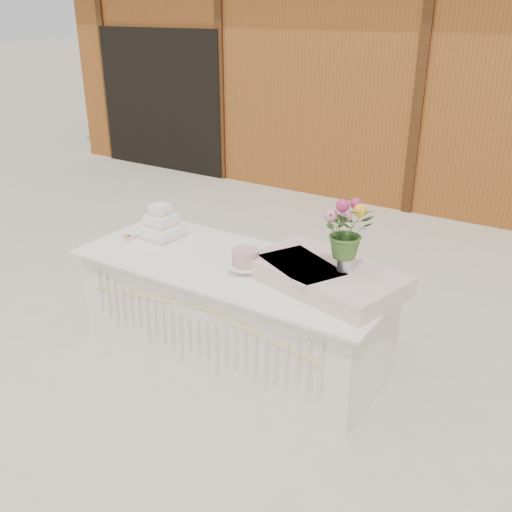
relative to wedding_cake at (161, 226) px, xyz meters
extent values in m
plane|color=beige|center=(0.80, -0.12, -0.86)|extent=(80.00, 80.00, 0.00)
cube|color=#944A1F|center=(0.80, 5.88, 0.64)|extent=(12.00, 4.00, 3.00)
cube|color=black|center=(-3.40, 3.86, 0.24)|extent=(2.40, 0.08, 2.20)
cube|color=white|center=(0.80, -0.12, -0.49)|extent=(2.28, 0.88, 0.75)
cube|color=white|center=(0.80, -0.12, -0.10)|extent=(2.40, 1.00, 0.02)
cube|color=white|center=(0.00, 0.00, -0.04)|extent=(0.31, 0.31, 0.10)
cube|color=#FFC2A1|center=(0.00, 0.00, -0.07)|extent=(0.32, 0.32, 0.02)
cube|color=white|center=(0.00, 0.00, 0.05)|extent=(0.22, 0.22, 0.09)
cube|color=#FFC2A1|center=(0.00, 0.00, 0.03)|extent=(0.23, 0.23, 0.02)
cube|color=white|center=(0.00, 0.00, 0.14)|extent=(0.14, 0.14, 0.08)
cube|color=#FFC2A1|center=(0.00, 0.00, 0.12)|extent=(0.16, 0.16, 0.02)
cylinder|color=white|center=(0.96, -0.21, -0.09)|extent=(0.21, 0.21, 0.01)
cylinder|color=white|center=(0.96, -0.21, -0.06)|extent=(0.06, 0.06, 0.04)
cylinder|color=white|center=(0.96, -0.21, -0.04)|extent=(0.24, 0.24, 0.01)
cylinder|color=#CE9594|center=(0.96, -0.21, 0.03)|extent=(0.19, 0.19, 0.11)
cube|color=beige|center=(1.51, -0.06, -0.03)|extent=(1.16, 0.84, 0.13)
cylinder|color=silver|center=(1.64, -0.04, 0.11)|extent=(0.11, 0.11, 0.14)
imported|color=#3E6829|center=(1.64, -0.04, 0.36)|extent=(0.42, 0.42, 0.36)
camera|label=1|loc=(2.99, -3.23, 1.63)|focal=40.00mm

